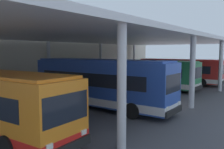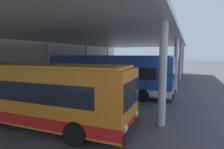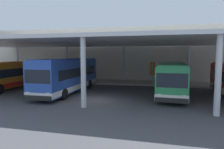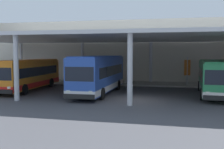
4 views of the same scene
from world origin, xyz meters
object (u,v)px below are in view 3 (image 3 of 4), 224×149
Objects in this scene: bus_nearest_bay at (10,75)px; banner_sign at (152,70)px; bench_waiting at (59,76)px; trash_bin at (45,76)px; bus_middle_bay at (172,78)px; bus_second_bay at (68,75)px.

bus_nearest_bay is 17.74m from banner_sign.
trash_bin is at bearing -169.88° from bench_waiting.
banner_sign is at bearing 24.33° from bus_nearest_bay.
bus_middle_bay is 20.11m from trash_bin.
bus_nearest_bay is at bearing -155.67° from banner_sign.
bus_second_bay is 3.54× the size of banner_sign.
bus_second_bay is at bearing -173.38° from bus_middle_bay.
bus_nearest_bay is at bearing -87.36° from trash_bin.
bus_middle_bay is 3.32× the size of banner_sign.
bench_waiting is 2.32m from trash_bin.
bus_middle_bay is at bearing -21.05° from trash_bin.
bus_second_bay is 6.30× the size of bench_waiting.
bus_nearest_bay is 1.00× the size of bus_middle_bay.
bench_waiting is (-16.46, 7.62, -0.99)m from bus_middle_bay.
trash_bin is at bearing 158.95° from bus_middle_bay.
banner_sign is (8.35, 7.97, 0.14)m from bus_second_bay.
banner_sign is at bearing 108.21° from bus_middle_bay.
bench_waiting is (1.92, 8.19, -0.99)m from bus_nearest_bay.
banner_sign reaches higher than bench_waiting.
bench_waiting is at bearing 10.12° from trash_bin.
bus_middle_bay is (18.38, 0.57, 0.00)m from bus_nearest_bay.
bus_nearest_bay reaches higher than trash_bin.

